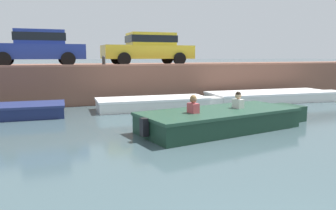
{
  "coord_description": "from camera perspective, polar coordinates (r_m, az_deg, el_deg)",
  "views": [
    {
      "loc": [
        -2.02,
        -1.17,
        2.08
      ],
      "look_at": [
        0.21,
        4.45,
        1.18
      ],
      "focal_mm": 35.0,
      "sensor_mm": 36.0,
      "label": 1
    }
  ],
  "objects": [
    {
      "name": "ground_plane",
      "position": [
        8.06,
        -6.45,
        -6.48
      ],
      "size": [
        400.0,
        400.0,
        0.0
      ],
      "primitive_type": "plane",
      "color": "#3D5156"
    },
    {
      "name": "far_quay_wall",
      "position": [
        17.05,
        -14.83,
        4.02
      ],
      "size": [
        60.0,
        6.0,
        1.65
      ],
      "primitive_type": "cube",
      "color": "brown",
      "rests_on": "ground"
    },
    {
      "name": "far_wall_coping",
      "position": [
        14.15,
        -13.53,
        6.7
      ],
      "size": [
        60.0,
        0.24,
        0.08
      ],
      "primitive_type": "cube",
      "color": "#925F4C",
      "rests_on": "far_quay_wall"
    },
    {
      "name": "boat_moored_central_white",
      "position": [
        13.01,
        -1.81,
        0.32
      ],
      "size": [
        5.26,
        1.87,
        0.45
      ],
      "color": "white",
      "rests_on": "ground"
    },
    {
      "name": "boat_moored_east_white",
      "position": [
        16.07,
        18.2,
        1.47
      ],
      "size": [
        7.05,
        2.51,
        0.45
      ],
      "color": "white",
      "rests_on": "ground"
    },
    {
      "name": "motorboat_passing",
      "position": [
        9.54,
        9.96,
        -2.41
      ],
      "size": [
        5.68,
        2.58,
        1.06
      ],
      "color": "#193828",
      "rests_on": "ground"
    },
    {
      "name": "car_left_inner_blue",
      "position": [
        15.47,
        -21.78,
        9.46
      ],
      "size": [
        4.01,
        1.92,
        1.54
      ],
      "color": "#233893",
      "rests_on": "far_quay_wall"
    },
    {
      "name": "car_centre_yellow",
      "position": [
        16.29,
        -3.38,
        9.97
      ],
      "size": [
        4.41,
        2.05,
        1.54
      ],
      "color": "yellow",
      "rests_on": "far_quay_wall"
    },
    {
      "name": "mooring_bollard_mid",
      "position": [
        14.38,
        -11.13,
        7.6
      ],
      "size": [
        0.15,
        0.15,
        0.45
      ],
      "color": "#2D2B28",
      "rests_on": "far_quay_wall"
    }
  ]
}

